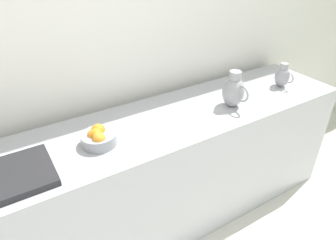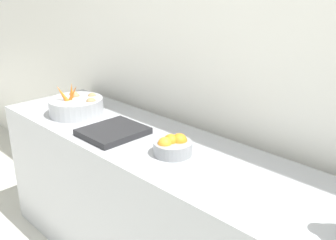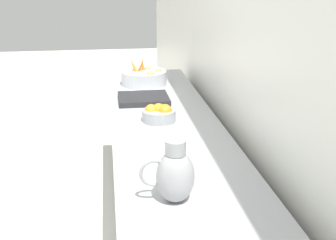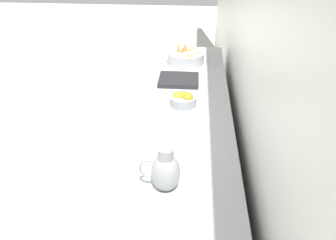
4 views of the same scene
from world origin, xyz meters
TOP-DOWN VIEW (x-y plane):
  - vegetable_colander at (-1.47, -1.19)m, footprint 0.35×0.35m
  - orange_bowl at (-1.48, -0.32)m, footprint 0.20×0.20m
  - counter_sink_basin at (-1.43, -0.74)m, footprint 0.34×0.30m

SIDE VIEW (x-z plane):
  - counter_sink_basin at x=-1.43m, z-range 0.90..0.93m
  - orange_bowl at x=-1.48m, z-range 0.89..1.00m
  - vegetable_colander at x=-1.47m, z-range 0.85..1.06m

